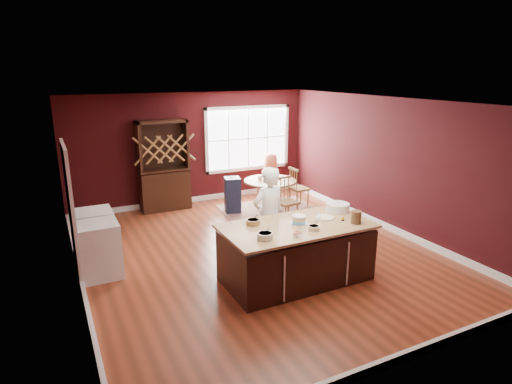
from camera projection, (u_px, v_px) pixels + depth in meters
room_shell at (256, 181)px, 7.44m from camera, size 7.00×7.00×7.00m
window at (248, 138)px, 11.03m from camera, size 2.36×0.10×1.66m
doorway at (71, 213)px, 6.77m from camera, size 0.08×1.26×2.13m
kitchen_island at (296, 254)px, 6.69m from camera, size 2.32×1.21×0.92m
dining_table at (270, 189)px, 9.95m from camera, size 1.21×1.21×0.75m
baker at (268, 216)px, 7.19m from camera, size 0.67×0.49×1.69m
layer_cake at (299, 219)px, 6.61m from camera, size 0.30×0.30×0.12m
bowl_blue at (265, 236)px, 6.00m from camera, size 0.23×0.23×0.09m
bowl_yellow at (253, 222)px, 6.56m from camera, size 0.22×0.22×0.08m
bowl_pink at (297, 234)px, 6.12m from camera, size 0.14×0.14×0.05m
bowl_olive at (314, 228)px, 6.34m from camera, size 0.18×0.18×0.07m
drinking_glass at (318, 217)px, 6.66m from camera, size 0.08×0.08×0.16m
dinner_plate at (325, 218)px, 6.85m from camera, size 0.30×0.30×0.02m
white_tub at (338, 207)px, 7.18m from camera, size 0.39×0.39×0.13m
stoneware_crock at (356, 217)px, 6.60m from camera, size 0.16×0.16×0.20m
toy_figurine at (343, 219)px, 6.71m from camera, size 0.04×0.04×0.07m
rug at (270, 210)px, 10.09m from camera, size 2.34×1.90×0.01m
chair_east at (299, 187)px, 10.30m from camera, size 0.40×0.42×0.98m
chair_south at (287, 200)px, 9.20m from camera, size 0.47×0.45×1.01m
chair_north at (267, 182)px, 10.74m from camera, size 0.49×0.48×1.00m
seated_woman at (270, 179)px, 10.50m from camera, size 0.68×0.51×1.26m
high_chair at (233, 194)px, 9.90m from camera, size 0.42×0.42×0.86m
toddler at (234, 178)px, 9.85m from camera, size 0.18×0.14×0.26m
table_plate at (282, 179)px, 9.96m from camera, size 0.19×0.19×0.01m
table_cup at (260, 178)px, 9.90m from camera, size 0.14×0.14×0.09m
hutch at (163, 166)px, 9.95m from camera, size 1.15×0.48×2.11m
washer at (100, 250)px, 6.80m from camera, size 0.62×0.60×0.90m
dryer at (95, 236)px, 7.35m from camera, size 0.63×0.61×0.91m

